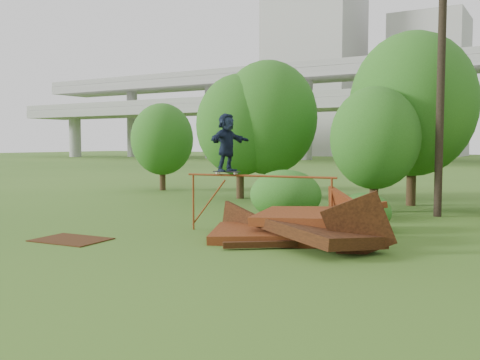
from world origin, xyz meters
The scene contains 16 objects.
ground centered at (0.00, 0.00, 0.00)m, with size 240.00×240.00×0.00m, color #2D5116.
scrap_pile centered at (1.22, 1.62, 0.39)m, with size 5.53×3.58×1.94m.
grind_rail centered at (-0.38, 2.37, 1.37)m, with size 4.56×0.73×1.74m.
skateboard centered at (-1.40, 2.23, 1.81)m, with size 0.84×0.34×0.08m.
skater centered at (-1.40, 2.23, 2.69)m, with size 1.60×0.51×1.73m, color #151E34.
flat_plate centered at (-4.33, -1.16, 0.01)m, with size 1.94×1.39×0.03m, color #361D0B.
tree_0 centered at (-6.01, 10.72, 3.52)m, with size 4.22×4.22×5.95m.
tree_1 centered at (-4.93, 11.53, 3.87)m, with size 4.75×4.75×6.60m.
tree_2 centered at (1.02, 9.04, 2.85)m, with size 3.43×3.43×4.83m.
tree_3 centered at (1.74, 11.98, 4.30)m, with size 5.29×5.29×7.35m.
tree_6 centered at (-12.06, 12.32, 2.87)m, with size 3.50×3.50×4.89m.
shrub_left centered at (-1.00, 5.42, 0.87)m, with size 2.52×2.33×1.75m, color #204A13.
shrub_right centered at (2.10, 4.51, 0.58)m, with size 1.65×1.51×1.17m, color #204A13.
utility_pole centered at (3.39, 9.00, 4.50)m, with size 1.40×0.28×8.86m.
building_left centered at (-38.00, 95.00, 17.50)m, with size 18.00×16.00×35.00m, color #9E9E99.
building_right centered at (-16.00, 102.00, 14.00)m, with size 14.00×14.00×28.00m, color #9E9E99.
Camera 1 is at (7.11, -11.24, 2.68)m, focal length 40.00 mm.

